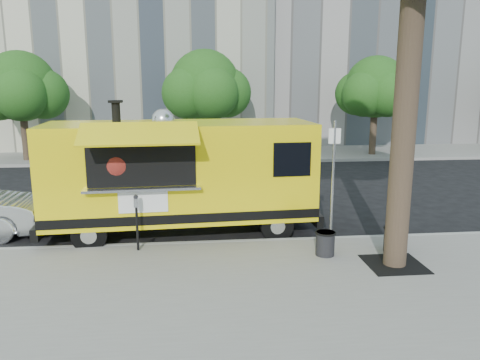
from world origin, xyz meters
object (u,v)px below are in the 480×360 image
object	(u,v)px
food_truck	(180,174)
far_tree_b	(205,85)
far_tree_a	(21,87)
trash_bin_left	(325,243)
trash_bin_right	(394,238)
far_tree_c	(376,87)
parking_meter	(137,216)
sign_post	(333,177)

from	to	relation	value
food_truck	far_tree_b	bearing A→B (deg)	81.89
far_tree_a	trash_bin_left	size ratio (longest dim) A/B	9.73
trash_bin_right	food_truck	bearing A→B (deg)	156.10
far_tree_c	food_truck	world-z (taller)	far_tree_c
far_tree_a	parking_meter	distance (m)	15.59
far_tree_b	trash_bin_right	xyz separation A→B (m)	(3.91, -14.72, -3.37)
far_tree_a	far_tree_b	world-z (taller)	far_tree_b
far_tree_a	parking_meter	bearing A→B (deg)	-62.85
food_truck	trash_bin_left	world-z (taller)	food_truck
sign_post	food_truck	world-z (taller)	food_truck
far_tree_b	food_truck	xyz separation A→B (m)	(-1.03, -12.53, -2.17)
far_tree_a	trash_bin_right	xyz separation A→B (m)	(12.91, -14.32, -3.31)
far_tree_b	trash_bin_left	distance (m)	15.35
far_tree_a	sign_post	size ratio (longest dim) A/B	1.79
far_tree_b	trash_bin_right	distance (m)	15.60
far_tree_c	trash_bin_right	xyz separation A→B (m)	(-5.09, -14.42, -3.26)
far_tree_c	trash_bin_left	distance (m)	16.32
food_truck	far_tree_c	bearing A→B (deg)	47.24
far_tree_b	sign_post	distance (m)	14.61
far_tree_c	sign_post	xyz separation A→B (m)	(-6.45, -13.95, -1.87)
sign_post	trash_bin_right	bearing A→B (deg)	-19.15
far_tree_b	food_truck	size ratio (longest dim) A/B	0.76
trash_bin_left	trash_bin_right	distance (m)	1.65
sign_post	trash_bin_left	size ratio (longest dim) A/B	5.45
trash_bin_left	food_truck	bearing A→B (deg)	145.44
trash_bin_left	trash_bin_right	xyz separation A→B (m)	(1.64, 0.08, 0.02)
far_tree_c	food_truck	distance (m)	15.95
far_tree_c	trash_bin_right	size ratio (longest dim) A/B	8.93
far_tree_b	trash_bin_left	bearing A→B (deg)	-81.31
far_tree_b	far_tree_a	bearing A→B (deg)	-177.46
far_tree_b	trash_bin_left	world-z (taller)	far_tree_b
far_tree_a	trash_bin_left	bearing A→B (deg)	-51.97
trash_bin_left	far_tree_a	bearing A→B (deg)	128.03
far_tree_b	parking_meter	distance (m)	14.48
food_truck	sign_post	bearing A→B (deg)	-29.02
far_tree_c	trash_bin_left	world-z (taller)	far_tree_c
far_tree_c	far_tree_b	bearing A→B (deg)	178.09
far_tree_c	trash_bin_left	xyz separation A→B (m)	(-6.74, -14.50, -3.27)
far_tree_c	sign_post	bearing A→B (deg)	-114.81
sign_post	trash_bin_left	distance (m)	1.53
far_tree_c	trash_bin_right	distance (m)	15.64
trash_bin_right	trash_bin_left	bearing A→B (deg)	-177.20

